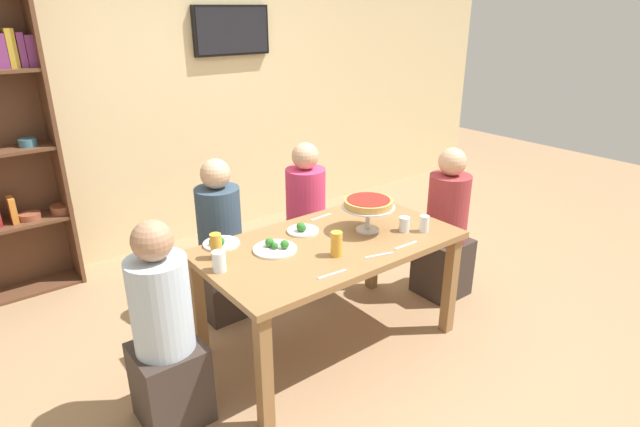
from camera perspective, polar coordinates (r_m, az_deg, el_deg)
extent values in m
plane|color=#9E7A56|center=(3.53, 1.03, -14.01)|extent=(12.00, 12.00, 0.00)
cube|color=beige|center=(4.82, -15.94, 13.07)|extent=(8.00, 0.12, 2.80)
cube|color=olive|center=(3.16, 1.11, -3.39)|extent=(1.57, 0.87, 0.04)
cube|color=olive|center=(2.75, -6.17, -17.08)|extent=(0.07, 0.07, 0.70)
cube|color=olive|center=(3.57, 14.11, -7.62)|extent=(0.07, 0.07, 0.70)
cube|color=olive|center=(3.29, -13.21, -10.26)|extent=(0.07, 0.07, 0.70)
cube|color=olive|center=(4.01, 5.80, -3.64)|extent=(0.07, 0.07, 0.70)
cube|color=brown|center=(4.38, -27.15, 6.66)|extent=(0.03, 0.30, 2.20)
cube|color=brown|center=(4.68, -31.22, -7.67)|extent=(1.04, 0.28, 0.02)
cube|color=orange|center=(4.44, -30.72, 0.34)|extent=(0.04, 0.13, 0.19)
cylinder|color=brown|center=(4.48, -29.26, -0.24)|extent=(0.15, 0.15, 0.05)
cylinder|color=brown|center=(4.51, -26.52, 0.48)|extent=(0.16, 0.16, 0.06)
cylinder|color=#3D7084|center=(4.34, -29.47, 6.83)|extent=(0.12, 0.12, 0.06)
cube|color=#7A3370|center=(4.24, -31.73, 14.95)|extent=(0.07, 0.13, 0.23)
cube|color=#B7932D|center=(4.25, -30.86, 15.34)|extent=(0.06, 0.12, 0.26)
cube|color=#7A3370|center=(4.26, -30.05, 15.32)|extent=(0.04, 0.13, 0.23)
cube|color=#7A3370|center=(4.27, -29.31, 15.33)|extent=(0.05, 0.13, 0.21)
cube|color=black|center=(4.94, -9.69, 19.23)|extent=(0.74, 0.05, 0.43)
cube|color=black|center=(4.92, -9.53, 19.22)|extent=(0.70, 0.01, 0.39)
cube|color=#382D28|center=(4.11, -1.52, -4.81)|extent=(0.34, 0.34, 0.45)
cylinder|color=#D63866|center=(3.92, -1.59, 1.40)|extent=(0.30, 0.30, 0.50)
sphere|color=tan|center=(3.81, -1.64, 6.34)|extent=(0.20, 0.20, 0.20)
cube|color=#382D28|center=(4.08, 13.29, -5.62)|extent=(0.34, 0.34, 0.45)
cylinder|color=#993338|center=(3.89, 13.88, 0.60)|extent=(0.30, 0.30, 0.50)
sphere|color=tan|center=(3.78, 14.36, 5.54)|extent=(0.20, 0.20, 0.20)
cube|color=#382D28|center=(2.98, -16.07, -17.43)|extent=(0.34, 0.34, 0.45)
cylinder|color=silver|center=(2.71, -17.12, -9.59)|extent=(0.30, 0.30, 0.50)
sphere|color=#A87A5B|center=(2.55, -17.98, -2.85)|extent=(0.20, 0.20, 0.20)
cube|color=#382D28|center=(3.79, -10.51, -7.66)|extent=(0.34, 0.34, 0.45)
cylinder|color=#33475B|center=(3.58, -11.02, -1.03)|extent=(0.30, 0.30, 0.50)
sphere|color=tan|center=(3.47, -11.44, 4.31)|extent=(0.20, 0.20, 0.20)
cylinder|color=silver|center=(3.31, 5.22, -1.78)|extent=(0.15, 0.15, 0.01)
cylinder|color=silver|center=(3.28, 5.27, -0.51)|extent=(0.03, 0.03, 0.15)
cylinder|color=silver|center=(3.25, 5.32, 0.75)|extent=(0.34, 0.34, 0.01)
cylinder|color=tan|center=(3.24, 5.33, 1.16)|extent=(0.31, 0.31, 0.04)
cylinder|color=maroon|center=(3.24, 5.35, 1.55)|extent=(0.27, 0.27, 0.00)
cylinder|color=white|center=(3.28, -1.90, -1.91)|extent=(0.20, 0.20, 0.01)
sphere|color=#2D7028|center=(3.25, -1.94, -1.58)|extent=(0.05, 0.05, 0.05)
sphere|color=#2D7028|center=(3.25, -2.12, -1.47)|extent=(0.06, 0.06, 0.06)
cylinder|color=white|center=(3.16, -10.80, -3.27)|extent=(0.22, 0.22, 0.01)
sphere|color=#2D7028|center=(3.19, -11.46, -2.50)|extent=(0.05, 0.05, 0.05)
sphere|color=#2D7028|center=(3.13, -11.77, -3.11)|extent=(0.04, 0.04, 0.04)
sphere|color=#2D7028|center=(3.11, -10.91, -3.01)|extent=(0.05, 0.05, 0.05)
cylinder|color=white|center=(3.05, -4.98, -3.94)|extent=(0.26, 0.26, 0.01)
sphere|color=#2D7028|center=(3.06, -5.57, -3.18)|extent=(0.05, 0.05, 0.05)
sphere|color=#2D7028|center=(3.03, -4.98, -3.54)|extent=(0.04, 0.04, 0.04)
sphere|color=#2D7028|center=(3.03, -3.91, -3.40)|extent=(0.05, 0.05, 0.05)
cylinder|color=gold|center=(2.98, -11.36, -3.54)|extent=(0.07, 0.07, 0.15)
cylinder|color=gold|center=(2.95, 1.82, -3.36)|extent=(0.07, 0.07, 0.15)
cylinder|color=white|center=(2.84, -11.04, -5.18)|extent=(0.08, 0.08, 0.11)
cylinder|color=white|center=(3.33, 11.38, -1.11)|extent=(0.06, 0.06, 0.11)
cylinder|color=white|center=(3.32, 9.26, -1.17)|extent=(0.07, 0.07, 0.09)
cube|color=silver|center=(3.69, 5.70, 0.70)|extent=(0.18, 0.07, 0.00)
cube|color=silver|center=(3.51, 0.09, -0.38)|extent=(0.18, 0.03, 0.00)
cube|color=silver|center=(3.00, 6.51, -4.57)|extent=(0.18, 0.07, 0.00)
cube|color=silver|center=(3.14, 9.44, -3.45)|extent=(0.18, 0.02, 0.00)
cube|color=silver|center=(2.78, 1.34, -6.68)|extent=(0.18, 0.03, 0.00)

